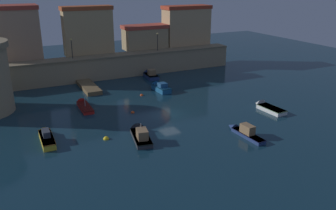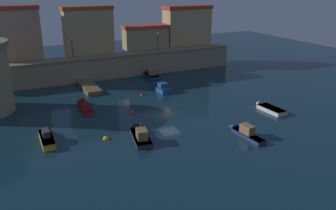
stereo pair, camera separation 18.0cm
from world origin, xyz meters
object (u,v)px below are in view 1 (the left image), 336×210
at_px(moored_boat_0, 83,105).
at_px(mooring_buoy_0, 142,95).
at_px(moored_boat_1, 150,75).
at_px(mooring_buoy_1, 133,113).
at_px(moored_boat_6, 46,136).
at_px(moored_boat_3, 244,131).
at_px(moored_boat_5, 140,133).
at_px(quay_lamp_0, 72,45).
at_px(moored_boat_2, 266,107).
at_px(quay_lamp_1, 157,39).
at_px(moored_boat_4, 159,87).
at_px(mooring_buoy_2, 106,139).

xyz_separation_m(moored_boat_0, mooring_buoy_0, (9.55, 1.13, -0.27)).
bearing_deg(moored_boat_1, mooring_buoy_1, 153.71).
distance_m(moored_boat_0, moored_boat_6, 11.31).
relative_size(moored_boat_6, mooring_buoy_0, 11.77).
distance_m(moored_boat_3, moored_boat_5, 12.28).
distance_m(quay_lamp_0, moored_boat_6, 25.50).
bearing_deg(mooring_buoy_1, moored_boat_3, -54.12).
bearing_deg(mooring_buoy_1, moored_boat_5, -104.87).
distance_m(quay_lamp_0, moored_boat_5, 27.97).
bearing_deg(moored_boat_6, quay_lamp_0, -18.70).
distance_m(moored_boat_2, moored_boat_5, 19.57).
height_order(moored_boat_0, mooring_buoy_0, moored_boat_0).
bearing_deg(moored_boat_6, moored_boat_1, -46.42).
relative_size(quay_lamp_0, quay_lamp_1, 1.02).
height_order(quay_lamp_0, moored_boat_3, quay_lamp_0).
xyz_separation_m(moored_boat_5, moored_boat_6, (-9.94, 3.90, 0.04)).
relative_size(quay_lamp_0, moored_boat_6, 0.58).
xyz_separation_m(moored_boat_3, moored_boat_4, (-1.40, 20.67, 0.08)).
bearing_deg(moored_boat_1, moored_boat_2, -156.76).
bearing_deg(moored_boat_4, moored_boat_0, 97.32).
relative_size(moored_boat_1, moored_boat_5, 0.76).
relative_size(moored_boat_0, moored_boat_3, 1.01).
height_order(moored_boat_0, moored_boat_4, moored_boat_0).
distance_m(moored_boat_5, mooring_buoy_2, 3.91).
bearing_deg(moored_boat_3, quay_lamp_0, 19.25).
bearing_deg(quay_lamp_1, mooring_buoy_2, -125.36).
height_order(quay_lamp_0, moored_boat_0, quay_lamp_0).
distance_m(moored_boat_2, moored_boat_6, 29.68).
xyz_separation_m(quay_lamp_1, moored_boat_0, (-18.32, -14.07, -6.24)).
height_order(mooring_buoy_1, mooring_buoy_2, mooring_buoy_2).
bearing_deg(moored_boat_0, moored_boat_2, -117.91).
bearing_deg(mooring_buoy_1, mooring_buoy_0, 58.61).
bearing_deg(moored_boat_6, quay_lamp_1, -45.90).
relative_size(quay_lamp_0, moored_boat_4, 0.68).
height_order(moored_boat_0, moored_boat_2, moored_boat_0).
xyz_separation_m(quay_lamp_1, mooring_buoy_1, (-12.80, -19.54, -6.52)).
distance_m(moored_boat_5, mooring_buoy_0, 15.54).
bearing_deg(mooring_buoy_0, mooring_buoy_2, -126.54).
distance_m(moored_boat_5, moored_boat_6, 10.68).
bearing_deg(quay_lamp_1, moored_boat_2, -79.93).
relative_size(moored_boat_5, mooring_buoy_1, 12.64).
xyz_separation_m(quay_lamp_0, moored_boat_0, (-1.80, -14.07, -6.29)).
bearing_deg(moored_boat_5, moored_boat_4, -20.86).
xyz_separation_m(mooring_buoy_1, mooring_buoy_2, (-5.78, -6.63, 0.00)).
height_order(moored_boat_0, mooring_buoy_2, moored_boat_0).
distance_m(quay_lamp_1, moored_boat_4, 13.95).
bearing_deg(moored_boat_0, moored_boat_1, -54.14).
relative_size(moored_boat_1, moored_boat_2, 0.92).
relative_size(moored_boat_4, mooring_buoy_0, 10.08).
height_order(quay_lamp_1, mooring_buoy_1, quay_lamp_1).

